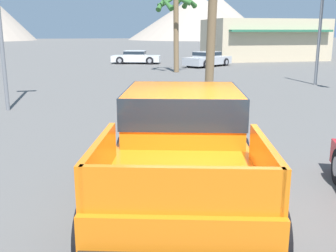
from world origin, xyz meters
The scene contains 7 objects.
ground_plane centered at (0.00, 0.00, 0.00)m, with size 320.00×320.00×0.00m, color #5B5956.
orange_pickup_truck centered at (-0.38, 0.44, 1.06)m, with size 3.30×5.22×1.85m.
parked_car_silver centered at (8.26, 25.58, 0.62)m, with size 4.66×4.00×1.21m.
parked_car_white centered at (2.96, 29.82, 0.59)m, with size 4.59×2.98×1.14m.
palm_tree_short centered at (4.59, 21.68, 4.23)m, with size 2.92×2.87×5.57m.
storefront_building centered at (16.26, 32.07, 1.99)m, with size 11.20×7.49×3.97m.
distant_mountain_range centered at (-7.44, 129.44, 8.36)m, with size 152.20×50.07×21.26m.
Camera 1 is at (-1.92, -5.40, 2.81)m, focal length 42.00 mm.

